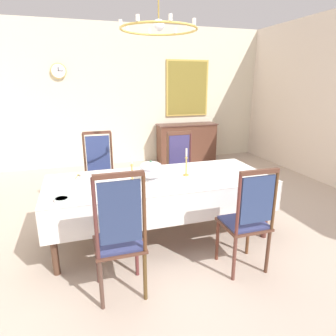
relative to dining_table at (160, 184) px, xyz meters
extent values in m
cube|color=#C2AF9E|center=(0.00, 0.12, -0.71)|extent=(7.10, 6.97, 0.04)
cube|color=silver|center=(0.00, 3.64, 0.86)|extent=(7.10, 0.08, 3.10)
cylinder|color=brown|center=(-1.23, -0.45, -0.33)|extent=(0.07, 0.07, 0.73)
cylinder|color=brown|center=(1.23, -0.45, -0.33)|extent=(0.07, 0.07, 0.73)
cylinder|color=brown|center=(-1.23, 0.45, -0.33)|extent=(0.07, 0.07, 0.73)
cylinder|color=brown|center=(1.23, 0.45, -0.33)|extent=(0.07, 0.07, 0.73)
cube|color=brown|center=(0.00, 0.00, 0.00)|extent=(2.54, 0.97, 0.08)
cube|color=brown|center=(0.00, 0.00, 0.05)|extent=(2.66, 1.09, 0.03)
cube|color=white|center=(0.00, 0.00, 0.07)|extent=(2.68, 1.11, 0.00)
cube|color=white|center=(0.00, -0.55, -0.11)|extent=(2.68, 0.00, 0.36)
cube|color=white|center=(0.00, 0.55, -0.11)|extent=(2.68, 0.00, 0.36)
cube|color=white|center=(-1.33, 0.00, -0.11)|extent=(0.00, 1.11, 0.36)
cube|color=white|center=(1.33, 0.00, -0.11)|extent=(0.00, 1.11, 0.36)
cylinder|color=brown|center=(-0.83, -0.71, -0.45)|extent=(0.04, 0.04, 0.48)
cylinder|color=brown|center=(-0.45, -0.71, -0.45)|extent=(0.04, 0.04, 0.48)
cylinder|color=brown|center=(-0.83, -1.07, -0.45)|extent=(0.04, 0.04, 0.48)
cylinder|color=brown|center=(-0.45, -1.07, -0.45)|extent=(0.04, 0.04, 0.48)
cube|color=brown|center=(-0.64, -0.89, -0.20)|extent=(0.44, 0.42, 0.03)
cube|color=navy|center=(-0.64, -0.89, -0.18)|extent=(0.40, 0.38, 0.02)
cylinder|color=#582E2B|center=(-0.83, -1.08, 0.16)|extent=(0.03, 0.03, 0.70)
cylinder|color=brown|center=(-0.44, -1.08, 0.16)|extent=(0.03, 0.03, 0.70)
cube|color=navy|center=(-0.64, -1.08, 0.20)|extent=(0.34, 0.02, 0.53)
cube|color=brown|center=(-0.64, -1.08, 0.51)|extent=(0.40, 0.04, 0.04)
cylinder|color=#57341E|center=(-0.45, 0.71, -0.45)|extent=(0.04, 0.04, 0.48)
cylinder|color=brown|center=(-0.83, 0.71, -0.45)|extent=(0.04, 0.04, 0.48)
cylinder|color=brown|center=(-0.45, 1.07, -0.45)|extent=(0.04, 0.04, 0.48)
cylinder|color=brown|center=(-0.83, 1.07, -0.45)|extent=(0.04, 0.04, 0.48)
cube|color=brown|center=(-0.64, 0.89, -0.20)|extent=(0.44, 0.42, 0.03)
cube|color=navy|center=(-0.64, 0.89, -0.18)|extent=(0.40, 0.38, 0.02)
cylinder|color=#543223|center=(-0.44, 1.08, 0.15)|extent=(0.03, 0.03, 0.68)
cylinder|color=#523323|center=(-0.83, 1.08, 0.15)|extent=(0.03, 0.03, 0.68)
cube|color=navy|center=(-0.64, 1.08, 0.18)|extent=(0.34, 0.02, 0.51)
cube|color=brown|center=(-0.64, 1.08, 0.49)|extent=(0.40, 0.04, 0.04)
cylinder|color=brown|center=(0.44, -0.71, -0.45)|extent=(0.04, 0.04, 0.48)
cylinder|color=brown|center=(0.82, -0.71, -0.45)|extent=(0.04, 0.04, 0.48)
cylinder|color=brown|center=(0.44, -1.07, -0.45)|extent=(0.04, 0.04, 0.48)
cylinder|color=#533224|center=(0.82, -1.07, -0.45)|extent=(0.04, 0.04, 0.48)
cube|color=brown|center=(0.63, -0.89, -0.20)|extent=(0.44, 0.42, 0.03)
cube|color=navy|center=(0.63, -0.89, -0.18)|extent=(0.40, 0.38, 0.02)
cylinder|color=brown|center=(0.44, -1.08, 0.11)|extent=(0.03, 0.03, 0.60)
cylinder|color=brown|center=(0.83, -1.08, 0.11)|extent=(0.03, 0.03, 0.60)
cube|color=navy|center=(0.63, -1.08, 0.14)|extent=(0.34, 0.02, 0.46)
cube|color=brown|center=(0.63, -1.08, 0.42)|extent=(0.40, 0.04, 0.04)
cylinder|color=brown|center=(0.82, 0.71, -0.45)|extent=(0.04, 0.04, 0.48)
cylinder|color=#59311E|center=(0.44, 0.71, -0.45)|extent=(0.04, 0.04, 0.48)
cylinder|color=brown|center=(0.82, 1.07, -0.45)|extent=(0.04, 0.04, 0.48)
cylinder|color=brown|center=(0.44, 1.07, -0.45)|extent=(0.04, 0.04, 0.48)
cube|color=brown|center=(0.63, 0.89, -0.20)|extent=(0.44, 0.42, 0.03)
cube|color=navy|center=(0.63, 0.89, -0.18)|extent=(0.40, 0.38, 0.02)
cylinder|color=brown|center=(0.83, 1.08, 0.12)|extent=(0.03, 0.03, 0.61)
cylinder|color=#523625|center=(0.44, 1.08, 0.12)|extent=(0.03, 0.03, 0.61)
cube|color=#3C3566|center=(0.63, 1.08, 0.15)|extent=(0.34, 0.02, 0.46)
cube|color=brown|center=(0.63, 1.08, 0.42)|extent=(0.40, 0.04, 0.04)
cylinder|color=white|center=(-0.11, 0.00, 0.08)|extent=(0.16, 0.16, 0.02)
ellipsoid|color=white|center=(-0.11, 0.00, 0.16)|extent=(0.30, 0.30, 0.13)
ellipsoid|color=white|center=(-0.11, 0.00, 0.24)|extent=(0.27, 0.27, 0.10)
sphere|color=#3E7854|center=(-0.11, 0.00, 0.29)|extent=(0.03, 0.03, 0.03)
cylinder|color=gold|center=(-0.34, 0.00, 0.08)|extent=(0.07, 0.07, 0.02)
cylinder|color=gold|center=(-0.34, 0.00, 0.18)|extent=(0.02, 0.02, 0.18)
cone|color=gold|center=(-0.34, 0.00, 0.28)|extent=(0.04, 0.04, 0.02)
cylinder|color=silver|center=(-0.34, 0.00, 0.34)|extent=(0.02, 0.02, 0.10)
cylinder|color=gold|center=(0.34, 0.00, 0.08)|extent=(0.07, 0.07, 0.02)
cylinder|color=gold|center=(0.34, 0.00, 0.20)|extent=(0.02, 0.02, 0.21)
cone|color=gold|center=(0.34, 0.00, 0.31)|extent=(0.04, 0.04, 0.02)
cylinder|color=silver|center=(0.34, 0.00, 0.37)|extent=(0.02, 0.02, 0.10)
cylinder|color=white|center=(-0.59, -0.39, 0.09)|extent=(0.14, 0.14, 0.03)
cylinder|color=white|center=(-0.59, -0.39, 0.09)|extent=(0.12, 0.12, 0.02)
torus|color=#3E7854|center=(-0.59, -0.39, 0.10)|extent=(0.14, 0.14, 0.01)
cylinder|color=white|center=(-0.83, 0.37, 0.09)|extent=(0.18, 0.18, 0.03)
cylinder|color=white|center=(-0.83, 0.37, 0.09)|extent=(0.15, 0.15, 0.02)
torus|color=#3E7854|center=(-0.83, 0.37, 0.10)|extent=(0.18, 0.18, 0.01)
cylinder|color=white|center=(-1.11, -0.38, 0.09)|extent=(0.14, 0.14, 0.03)
cylinder|color=white|center=(-1.11, -0.38, 0.09)|extent=(0.12, 0.12, 0.02)
torus|color=#3E7854|center=(-1.11, -0.38, 0.10)|extent=(0.14, 0.14, 0.01)
cylinder|color=white|center=(0.08, 0.39, 0.09)|extent=(0.18, 0.18, 0.04)
cylinder|color=white|center=(0.08, 0.39, 0.10)|extent=(0.15, 0.15, 0.03)
torus|color=#3E7854|center=(0.08, 0.39, 0.11)|extent=(0.17, 0.17, 0.01)
cube|color=gold|center=(-0.69, -0.42, 0.08)|extent=(0.02, 0.14, 0.00)
ellipsoid|color=gold|center=(-0.69, -0.34, 0.08)|extent=(0.03, 0.05, 0.01)
cube|color=gold|center=(-0.96, 0.34, 0.08)|extent=(0.05, 0.14, 0.00)
ellipsoid|color=gold|center=(-0.94, 0.42, 0.08)|extent=(0.03, 0.05, 0.01)
cube|color=brown|center=(1.63, 3.32, -0.25)|extent=(1.40, 0.44, 0.88)
cube|color=brown|center=(1.63, 3.32, 0.20)|extent=(1.44, 0.48, 0.02)
cube|color=brown|center=(1.98, 3.55, -0.25)|extent=(0.59, 0.01, 0.70)
cube|color=brown|center=(1.28, 3.55, -0.25)|extent=(0.59, 0.01, 0.70)
cylinder|color=#D1B251|center=(-1.16, 3.57, 1.40)|extent=(0.32, 0.05, 0.32)
cylinder|color=white|center=(-1.16, 3.54, 1.40)|extent=(0.28, 0.01, 0.28)
cube|color=black|center=(-1.16, 3.54, 1.44)|extent=(0.01, 0.00, 0.08)
cube|color=black|center=(-1.12, 3.54, 1.40)|extent=(0.11, 0.00, 0.01)
cube|color=#D1B251|center=(1.72, 3.58, 1.03)|extent=(1.05, 0.04, 1.30)
cube|color=olive|center=(1.72, 3.56, 1.03)|extent=(0.97, 0.01, 1.22)
sphere|color=white|center=(0.00, 0.00, 1.76)|extent=(0.12, 0.12, 0.12)
torus|color=gold|center=(0.00, 0.00, 1.72)|extent=(0.82, 0.82, 0.02)
cylinder|color=silver|center=(0.40, 0.00, 1.76)|extent=(0.04, 0.04, 0.06)
cylinder|color=silver|center=(0.28, 0.28, 1.76)|extent=(0.04, 0.04, 0.06)
cylinder|color=silver|center=(0.00, 0.40, 1.76)|extent=(0.04, 0.04, 0.06)
cylinder|color=silver|center=(-0.28, 0.28, 1.76)|extent=(0.04, 0.04, 0.06)
cylinder|color=silver|center=(-0.40, 0.00, 1.76)|extent=(0.04, 0.04, 0.06)
cylinder|color=silver|center=(-0.28, -0.28, 1.76)|extent=(0.04, 0.04, 0.06)
cylinder|color=silver|center=(0.00, -0.40, 1.76)|extent=(0.04, 0.04, 0.06)
cylinder|color=silver|center=(0.28, -0.28, 1.76)|extent=(0.04, 0.04, 0.06)
camera|label=1|loc=(-0.92, -3.22, 1.20)|focal=31.21mm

